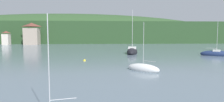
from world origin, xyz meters
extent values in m
cube|color=#264223|center=(0.00, 148.38, 6.17)|extent=(352.00, 55.19, 12.34)
ellipsoid|color=#2D4C28|center=(-27.70, 162.18, 4.32)|extent=(246.40, 38.63, 32.14)
cube|color=beige|center=(-48.10, 114.36, 2.64)|extent=(3.16, 3.14, 5.28)
pyramid|color=brown|center=(-48.10, 114.36, 6.30)|extent=(3.32, 3.29, 1.10)
cube|color=gray|center=(-36.07, 115.46, 4.12)|extent=(6.90, 5.34, 8.23)
pyramid|color=brown|center=(-36.07, 115.46, 9.97)|extent=(7.24, 5.60, 1.87)
ellipsoid|color=white|center=(4.40, 42.87, 0.31)|extent=(4.72, 4.62, 1.37)
cylinder|color=#B7B7BC|center=(4.40, 42.87, 3.74)|extent=(0.06, 0.06, 6.10)
cylinder|color=#ADADB2|center=(5.06, 42.24, 1.42)|extent=(1.37, 1.31, 0.05)
ellipsoid|color=navy|center=(26.07, 60.63, 0.40)|extent=(7.06, 5.66, 1.76)
cylinder|color=#B7B7BC|center=(26.07, 60.63, 4.60)|extent=(0.09, 0.09, 7.43)
cylinder|color=#ADADB2|center=(25.15, 61.25, 1.77)|extent=(1.88, 1.30, 0.08)
cube|color=silver|center=(26.07, 60.63, 1.16)|extent=(2.09, 2.02, 0.55)
cylinder|color=#B7B7BC|center=(-4.52, 27.53, 3.42)|extent=(0.06, 0.06, 5.68)
cylinder|color=#ADADB2|center=(-3.77, 27.71, 1.26)|extent=(1.51, 0.41, 0.05)
ellipsoid|color=black|center=(6.81, 67.03, 0.48)|extent=(4.58, 8.81, 2.15)
cylinder|color=#B7B7BC|center=(6.81, 67.03, 6.32)|extent=(0.10, 0.10, 10.50)
cylinder|color=#ADADB2|center=(7.17, 68.50, 2.34)|extent=(0.80, 2.97, 0.09)
cube|color=silver|center=(6.81, 67.03, 1.46)|extent=(2.37, 2.30, 0.76)
sphere|color=yellow|center=(-4.72, 53.83, 0.00)|extent=(0.53, 0.53, 0.53)
camera|label=1|loc=(-1.54, 16.49, 5.07)|focal=30.86mm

